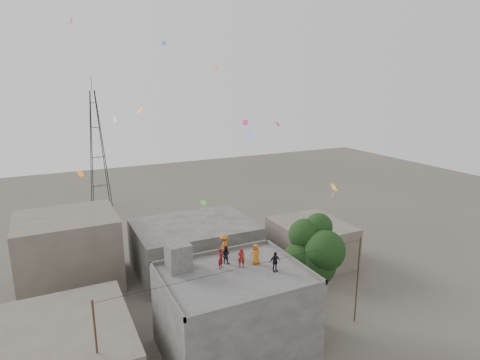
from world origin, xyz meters
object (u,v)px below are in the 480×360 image
object	(u,v)px
tree	(315,253)
person_red_adult	(241,257)
stair_head_box	(178,256)
person_dark_adult	(275,262)
transmission_tower	(97,151)

from	to	relation	value
tree	person_red_adult	distance (m)	6.40
stair_head_box	person_dark_adult	xyz separation A→B (m)	(6.04, -3.37, -0.26)
transmission_tower	stair_head_box	bearing A→B (deg)	-88.77
transmission_tower	person_dark_adult	distance (m)	41.40
person_red_adult	stair_head_box	bearing A→B (deg)	7.45
stair_head_box	transmission_tower	size ratio (longest dim) A/B	0.10
transmission_tower	person_dark_adult	size ratio (longest dim) A/B	13.55
stair_head_box	tree	distance (m)	10.80
stair_head_box	transmission_tower	world-z (taller)	transmission_tower
stair_head_box	person_red_adult	bearing A→B (deg)	-21.28
stair_head_box	person_dark_adult	bearing A→B (deg)	-29.19
person_red_adult	person_dark_adult	world-z (taller)	person_dark_adult
tree	person_red_adult	bearing A→B (deg)	176.75
tree	person_dark_adult	world-z (taller)	tree
stair_head_box	person_red_adult	distance (m)	4.54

